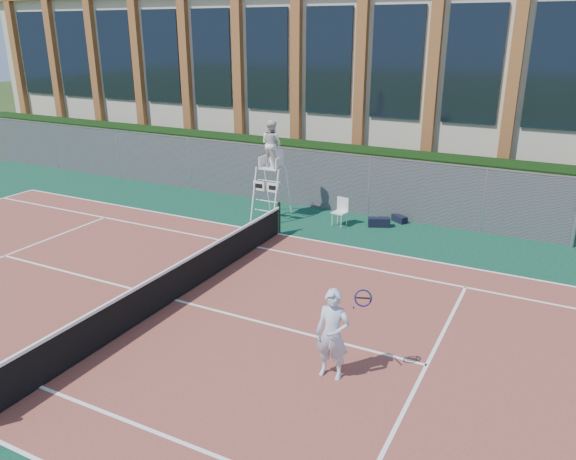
% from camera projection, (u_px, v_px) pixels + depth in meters
% --- Properties ---
extents(ground, '(120.00, 120.00, 0.00)m').
position_uv_depth(ground, '(175.00, 301.00, 14.17)').
color(ground, '#233814').
extents(apron, '(36.00, 20.00, 0.01)m').
position_uv_depth(apron, '(198.00, 286.00, 15.01)').
color(apron, '#0C3723').
rests_on(apron, ground).
extents(tennis_court, '(23.77, 10.97, 0.02)m').
position_uv_depth(tennis_court, '(175.00, 300.00, 14.16)').
color(tennis_court, brown).
rests_on(tennis_court, apron).
extents(tennis_net, '(0.10, 11.30, 1.10)m').
position_uv_depth(tennis_net, '(173.00, 282.00, 13.99)').
color(tennis_net, black).
rests_on(tennis_net, ground).
extents(fence, '(40.00, 0.06, 2.20)m').
position_uv_depth(fence, '(319.00, 180.00, 21.17)').
color(fence, '#595E60').
rests_on(fence, ground).
extents(hedge, '(40.00, 1.40, 2.20)m').
position_uv_depth(hedge, '(331.00, 174.00, 22.17)').
color(hedge, black).
rests_on(hedge, ground).
extents(building, '(45.00, 10.60, 8.22)m').
position_uv_depth(building, '(396.00, 79.00, 27.80)').
color(building, beige).
rests_on(building, ground).
extents(umpire_chair, '(1.00, 1.53, 3.56)m').
position_uv_depth(umpire_chair, '(272.00, 147.00, 19.65)').
color(umpire_chair, white).
rests_on(umpire_chair, ground).
extents(plastic_chair, '(0.52, 0.52, 0.97)m').
position_uv_depth(plastic_chair, '(341.00, 209.00, 19.49)').
color(plastic_chair, silver).
rests_on(plastic_chair, apron).
extents(sports_bag_near, '(0.80, 0.58, 0.32)m').
position_uv_depth(sports_bag_near, '(379.00, 222.00, 19.46)').
color(sports_bag_near, black).
rests_on(sports_bag_near, apron).
extents(sports_bag_far, '(0.64, 0.55, 0.24)m').
position_uv_depth(sports_bag_far, '(399.00, 219.00, 19.93)').
color(sports_bag_far, black).
rests_on(sports_bag_far, apron).
extents(tennis_player, '(1.03, 0.70, 1.86)m').
position_uv_depth(tennis_player, '(333.00, 334.00, 10.75)').
color(tennis_player, silver).
rests_on(tennis_player, tennis_court).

